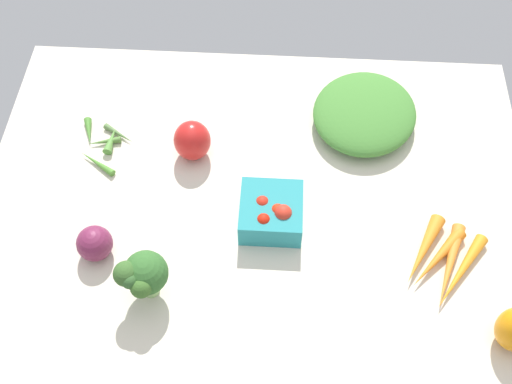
% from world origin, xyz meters
% --- Properties ---
extents(tablecloth, '(1.04, 0.76, 0.02)m').
position_xyz_m(tablecloth, '(0.00, 0.00, 0.01)').
color(tablecloth, beige).
rests_on(tablecloth, ground).
extents(berry_basket, '(0.11, 0.11, 0.07)m').
position_xyz_m(berry_basket, '(0.03, -0.05, 0.05)').
color(berry_basket, teal).
rests_on(berry_basket, tablecloth).
extents(red_onion_center, '(0.06, 0.06, 0.06)m').
position_xyz_m(red_onion_center, '(-0.28, -0.13, 0.05)').
color(red_onion_center, maroon).
rests_on(red_onion_center, tablecloth).
extents(okra_pile, '(0.11, 0.14, 0.02)m').
position_xyz_m(okra_pile, '(-0.31, 0.11, 0.03)').
color(okra_pile, '#568439').
rests_on(okra_pile, tablecloth).
extents(leafy_greens_clump, '(0.27, 0.28, 0.06)m').
position_xyz_m(leafy_greens_clump, '(0.21, 0.20, 0.05)').
color(leafy_greens_clump, '#438132').
rests_on(leafy_greens_clump, tablecloth).
extents(bell_pepper_red, '(0.09, 0.09, 0.08)m').
position_xyz_m(bell_pepper_red, '(-0.13, 0.10, 0.06)').
color(bell_pepper_red, red).
rests_on(bell_pepper_red, tablecloth).
extents(carrot_bunch, '(0.16, 0.19, 0.03)m').
position_xyz_m(carrot_bunch, '(0.33, -0.12, 0.03)').
color(carrot_bunch, orange).
rests_on(carrot_bunch, tablecloth).
extents(broccoli_head, '(0.09, 0.09, 0.10)m').
position_xyz_m(broccoli_head, '(-0.17, -0.20, 0.09)').
color(broccoli_head, '#99C373').
rests_on(broccoli_head, tablecloth).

